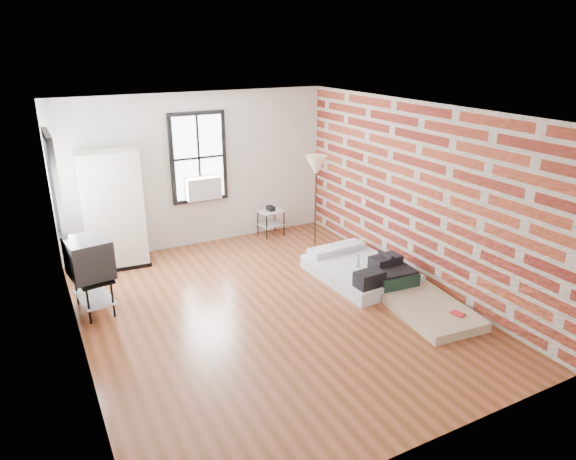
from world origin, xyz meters
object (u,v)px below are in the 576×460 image
mattress_main (360,270)px  mattress_bare (416,298)px  side_table (271,216)px  wardrobe (113,210)px  tv_stand (90,260)px  floor_lamp (316,170)px

mattress_main → mattress_bare: 1.14m
mattress_bare → side_table: bearing=105.2°
side_table → wardrobe: bearing=-178.6°
wardrobe → tv_stand: bearing=-107.1°
mattress_main → floor_lamp: floor_lamp is taller
side_table → mattress_main: bearing=-79.9°
side_table → tv_stand: bearing=-156.2°
mattress_bare → wardrobe: size_ratio=0.91×
mattress_main → wardrobe: size_ratio=0.87×
wardrobe → side_table: 2.99m
mattress_bare → floor_lamp: bearing=101.3°
wardrobe → side_table: size_ratio=3.25×
tv_stand → side_table: bearing=16.2°
mattress_bare → mattress_main: bearing=105.0°
wardrobe → mattress_main: bearing=-30.2°
wardrobe → floor_lamp: size_ratio=1.12×
mattress_main → mattress_bare: (0.20, -1.12, -0.04)m
side_table → floor_lamp: (0.36, -1.09, 1.12)m
wardrobe → floor_lamp: 3.49m
mattress_bare → tv_stand: size_ratio=1.64×
mattress_main → tv_stand: size_ratio=1.58×
floor_lamp → tv_stand: size_ratio=1.62×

